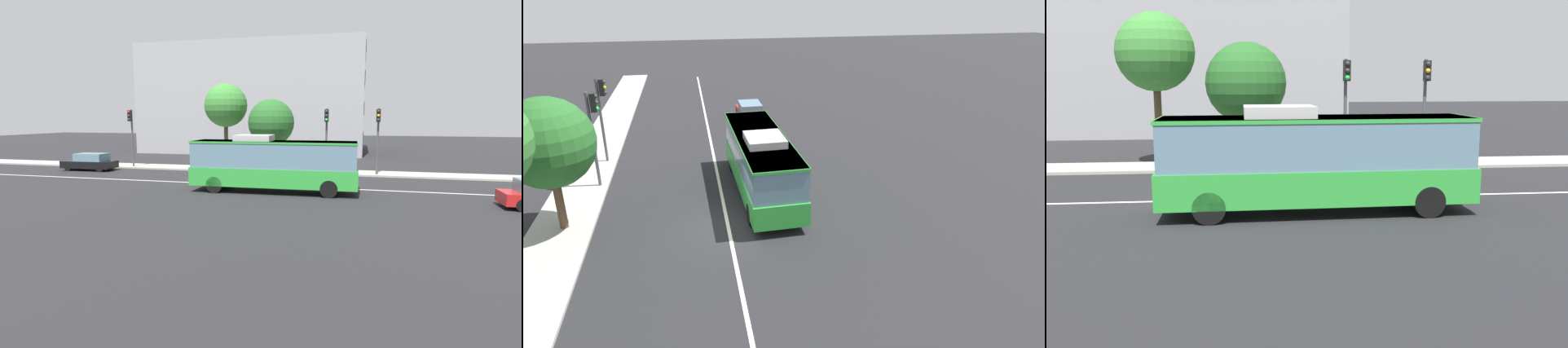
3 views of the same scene
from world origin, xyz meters
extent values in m
plane|color=black|center=(0.00, 0.00, 0.00)|extent=(160.00, 160.00, 0.00)
cube|color=#9E9B93|center=(0.00, 7.29, 0.07)|extent=(80.00, 2.78, 0.14)
cube|color=silver|center=(0.00, 0.00, 0.01)|extent=(76.00, 0.16, 0.01)
cube|color=green|center=(3.53, -2.10, 0.98)|extent=(10.05, 2.73, 1.10)
cube|color=slate|center=(3.53, -2.10, 2.31)|extent=(9.85, 2.65, 1.58)
cube|color=green|center=(3.53, -2.10, 3.04)|extent=(9.95, 2.70, 0.12)
cube|color=#B2B2B2|center=(2.33, -2.12, 3.28)|extent=(2.24, 1.85, 0.36)
cylinder|color=black|center=(6.90, -0.92, 0.50)|extent=(1.01, 0.32, 1.00)
cylinder|color=black|center=(6.95, -3.12, 0.50)|extent=(1.01, 0.32, 1.00)
cylinder|color=black|center=(0.10, -1.07, 0.50)|extent=(1.01, 0.32, 1.00)
cylinder|color=black|center=(0.15, -3.27, 0.50)|extent=(1.01, 0.32, 1.00)
cylinder|color=#47474C|center=(5.90, 6.34, 2.60)|extent=(0.16, 0.16, 5.20)
cube|color=black|center=(5.91, 6.06, 4.65)|extent=(0.33, 0.29, 0.96)
sphere|color=#2D2D2D|center=(5.92, 5.91, 4.97)|extent=(0.22, 0.22, 0.22)
sphere|color=#2D2D2D|center=(5.92, 5.91, 4.65)|extent=(0.22, 0.22, 0.22)
sphere|color=#1ED838|center=(5.92, 5.91, 4.33)|extent=(0.22, 0.22, 0.22)
cylinder|color=#47474C|center=(9.80, 6.48, 2.60)|extent=(0.16, 0.16, 5.20)
cube|color=black|center=(9.78, 6.20, 4.65)|extent=(0.33, 0.30, 0.96)
sphere|color=#2D2D2D|center=(9.77, 6.05, 4.97)|extent=(0.22, 0.22, 0.22)
sphere|color=#F9A514|center=(9.77, 6.05, 4.65)|extent=(0.22, 0.22, 0.22)
sphere|color=#2D2D2D|center=(9.77, 6.05, 4.33)|extent=(0.22, 0.22, 0.22)
cylinder|color=#4C3823|center=(1.26, 7.17, 1.32)|extent=(0.36, 0.36, 2.65)
sphere|color=#235B23|center=(1.26, 7.17, 4.09)|extent=(3.85, 3.85, 3.85)
cylinder|color=#4C3823|center=(-3.07, 8.23, 2.07)|extent=(0.36, 0.36, 4.14)
sphere|color=#387F33|center=(-3.07, 8.23, 5.56)|extent=(3.79, 3.79, 3.79)
cube|color=#939399|center=(-5.39, 27.75, 6.80)|extent=(28.02, 15.01, 13.60)
cube|color=slate|center=(8.60, 27.88, 2.11)|extent=(0.20, 13.28, 1.50)
cube|color=slate|center=(8.60, 27.88, 5.51)|extent=(0.20, 13.28, 1.50)
cube|color=slate|center=(8.60, 27.88, 8.91)|extent=(0.20, 13.28, 1.50)
camera|label=1|loc=(8.80, -25.93, 4.50)|focal=27.99mm
camera|label=2|loc=(-18.64, 1.35, 10.13)|focal=31.93mm
camera|label=3|loc=(1.43, -19.37, 4.32)|focal=37.75mm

